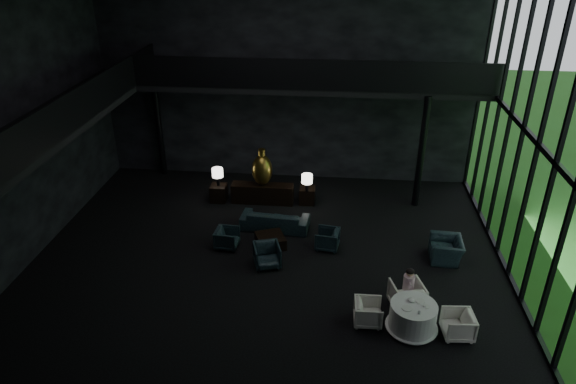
# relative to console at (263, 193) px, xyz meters

# --- Properties ---
(floor) EXTENTS (14.00, 12.00, 0.02)m
(floor) POSITION_rel_console_xyz_m (0.67, -3.64, -0.35)
(floor) COLOR black
(floor) RESTS_ON ground
(wall_back) EXTENTS (14.00, 0.04, 8.00)m
(wall_back) POSITION_rel_console_xyz_m (0.67, 2.36, 3.65)
(wall_back) COLOR black
(wall_back) RESTS_ON ground
(wall_front) EXTENTS (14.00, 0.04, 8.00)m
(wall_front) POSITION_rel_console_xyz_m (0.67, -9.64, 3.65)
(wall_front) COLOR black
(wall_front) RESTS_ON ground
(wall_left) EXTENTS (0.04, 12.00, 8.00)m
(wall_left) POSITION_rel_console_xyz_m (-6.33, -3.64, 3.65)
(wall_left) COLOR black
(wall_left) RESTS_ON ground
(curtain_wall) EXTENTS (0.20, 12.00, 8.00)m
(curtain_wall) POSITION_rel_console_xyz_m (7.62, -3.64, 3.65)
(curtain_wall) COLOR black
(curtain_wall) RESTS_ON ground
(mezzanine_left) EXTENTS (2.00, 12.00, 0.25)m
(mezzanine_left) POSITION_rel_console_xyz_m (-5.33, -3.64, 3.65)
(mezzanine_left) COLOR black
(mezzanine_left) RESTS_ON wall_left
(mezzanine_back) EXTENTS (12.00, 2.00, 0.25)m
(mezzanine_back) POSITION_rel_console_xyz_m (1.67, 1.36, 3.65)
(mezzanine_back) COLOR black
(mezzanine_back) RESTS_ON wall_back
(railing_left) EXTENTS (0.06, 12.00, 1.00)m
(railing_left) POSITION_rel_console_xyz_m (-4.33, -3.64, 4.25)
(railing_left) COLOR black
(railing_left) RESTS_ON mezzanine_left
(railing_back) EXTENTS (12.00, 0.06, 1.00)m
(railing_back) POSITION_rel_console_xyz_m (1.67, 0.36, 4.25)
(railing_back) COLOR black
(railing_back) RESTS_ON mezzanine_back
(column_nw) EXTENTS (0.24, 0.24, 4.00)m
(column_nw) POSITION_rel_console_xyz_m (-4.33, 2.06, 1.65)
(column_nw) COLOR black
(column_nw) RESTS_ON floor
(column_ne) EXTENTS (0.24, 0.24, 4.00)m
(column_ne) POSITION_rel_console_xyz_m (5.47, 0.36, 1.65)
(column_ne) COLOR black
(column_ne) RESTS_ON floor
(console) EXTENTS (2.22, 0.50, 0.70)m
(console) POSITION_rel_console_xyz_m (0.00, 0.00, 0.00)
(console) COLOR black
(console) RESTS_ON floor
(bronze_urn) EXTENTS (0.72, 0.72, 1.34)m
(bronze_urn) POSITION_rel_console_xyz_m (-0.00, 0.04, 0.93)
(bronze_urn) COLOR olive
(bronze_urn) RESTS_ON console
(side_table_left) EXTENTS (0.56, 0.56, 0.61)m
(side_table_left) POSITION_rel_console_xyz_m (-1.60, -0.03, -0.05)
(side_table_left) COLOR black
(side_table_left) RESTS_ON floor
(table_lamp_left) EXTENTS (0.39, 0.39, 0.66)m
(table_lamp_left) POSITION_rel_console_xyz_m (-1.60, -0.01, 0.73)
(table_lamp_left) COLOR black
(table_lamp_left) RESTS_ON side_table_left
(side_table_right) EXTENTS (0.54, 0.54, 0.60)m
(side_table_right) POSITION_rel_console_xyz_m (1.60, 0.11, -0.05)
(side_table_right) COLOR black
(side_table_right) RESTS_ON floor
(table_lamp_right) EXTENTS (0.39, 0.39, 0.65)m
(table_lamp_right) POSITION_rel_console_xyz_m (1.60, -0.16, 0.71)
(table_lamp_right) COLOR black
(table_lamp_right) RESTS_ON side_table_right
(sofa) EXTENTS (2.41, 0.89, 0.92)m
(sofa) POSITION_rel_console_xyz_m (0.66, -1.77, 0.11)
(sofa) COLOR black
(sofa) RESTS_ON floor
(lounge_armchair_west) EXTENTS (0.60, 0.64, 0.62)m
(lounge_armchair_west) POSITION_rel_console_xyz_m (-0.67, -3.03, -0.04)
(lounge_armchair_west) COLOR black
(lounge_armchair_west) RESTS_ON floor
(lounge_armchair_east) EXTENTS (0.66, 0.70, 0.64)m
(lounge_armchair_east) POSITION_rel_console_xyz_m (2.41, -2.78, -0.03)
(lounge_armchair_east) COLOR black
(lounge_armchair_east) RESTS_ON floor
(lounge_armchair_south) EXTENTS (0.89, 0.86, 0.74)m
(lounge_armchair_south) POSITION_rel_console_xyz_m (0.69, -3.88, 0.02)
(lounge_armchair_south) COLOR black
(lounge_armchair_south) RESTS_ON floor
(window_armchair) EXTENTS (0.69, 1.02, 0.87)m
(window_armchair) POSITION_rel_console_xyz_m (5.95, -3.04, 0.08)
(window_armchair) COLOR black
(window_armchair) RESTS_ON floor
(coffee_table) EXTENTS (1.08, 1.08, 0.37)m
(coffee_table) POSITION_rel_console_xyz_m (0.65, -2.85, -0.17)
(coffee_table) COLOR black
(coffee_table) RESTS_ON floor
(dining_table) EXTENTS (1.29, 1.29, 0.75)m
(dining_table) POSITION_rel_console_xyz_m (4.60, -6.22, -0.02)
(dining_table) COLOR white
(dining_table) RESTS_ON floor
(dining_chair_north) EXTENTS (1.00, 0.97, 0.85)m
(dining_chair_north) POSITION_rel_console_xyz_m (4.55, -5.38, 0.07)
(dining_chair_north) COLOR beige
(dining_chair_north) RESTS_ON floor
(dining_chair_east) EXTENTS (0.66, 0.69, 0.67)m
(dining_chair_east) POSITION_rel_console_xyz_m (5.66, -6.34, -0.02)
(dining_chair_east) COLOR silver
(dining_chair_east) RESTS_ON floor
(dining_chair_west) EXTENTS (0.59, 0.63, 0.64)m
(dining_chair_west) POSITION_rel_console_xyz_m (3.53, -6.09, -0.03)
(dining_chair_west) COLOR beige
(dining_chair_west) RESTS_ON floor
(child) EXTENTS (0.29, 0.29, 0.63)m
(child) POSITION_rel_console_xyz_m (4.58, -5.20, 0.41)
(child) COLOR pink
(child) RESTS_ON dining_chair_north
(plate_a) EXTENTS (0.28, 0.28, 0.02)m
(plate_a) POSITION_rel_console_xyz_m (4.40, -6.37, 0.41)
(plate_a) COLOR white
(plate_a) RESTS_ON dining_table
(plate_b) EXTENTS (0.29, 0.29, 0.02)m
(plate_b) POSITION_rel_console_xyz_m (4.76, -6.06, 0.41)
(plate_b) COLOR white
(plate_b) RESTS_ON dining_table
(saucer) EXTENTS (0.17, 0.17, 0.01)m
(saucer) POSITION_rel_console_xyz_m (4.88, -6.25, 0.40)
(saucer) COLOR white
(saucer) RESTS_ON dining_table
(coffee_cup) EXTENTS (0.09, 0.09, 0.06)m
(coffee_cup) POSITION_rel_console_xyz_m (4.82, -6.26, 0.44)
(coffee_cup) COLOR white
(coffee_cup) RESTS_ON saucer
(cereal_bowl) EXTENTS (0.17, 0.17, 0.08)m
(cereal_bowl) POSITION_rel_console_xyz_m (4.53, -6.09, 0.44)
(cereal_bowl) COLOR white
(cereal_bowl) RESTS_ON dining_table
(cream_pot) EXTENTS (0.08, 0.08, 0.07)m
(cream_pot) POSITION_rel_console_xyz_m (4.66, -6.53, 0.43)
(cream_pot) COLOR #99999E
(cream_pot) RESTS_ON dining_table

